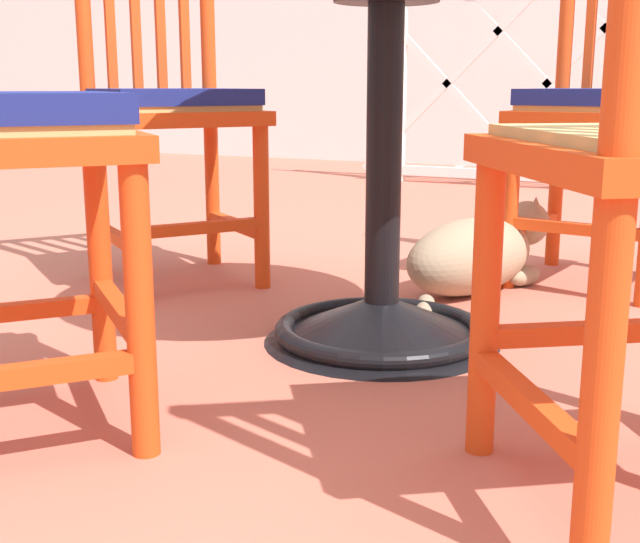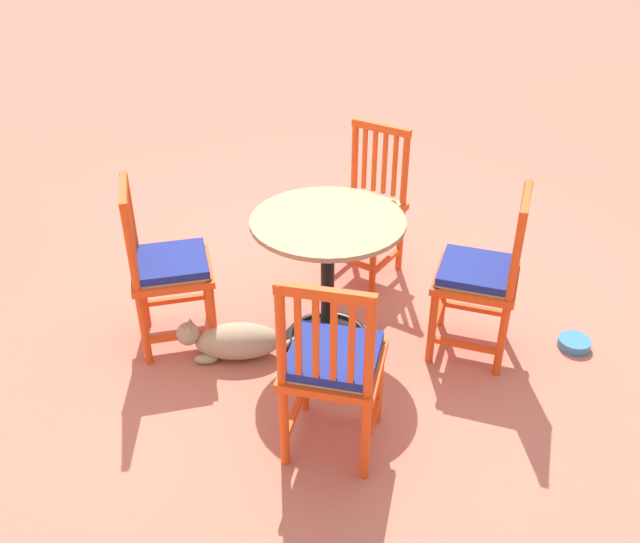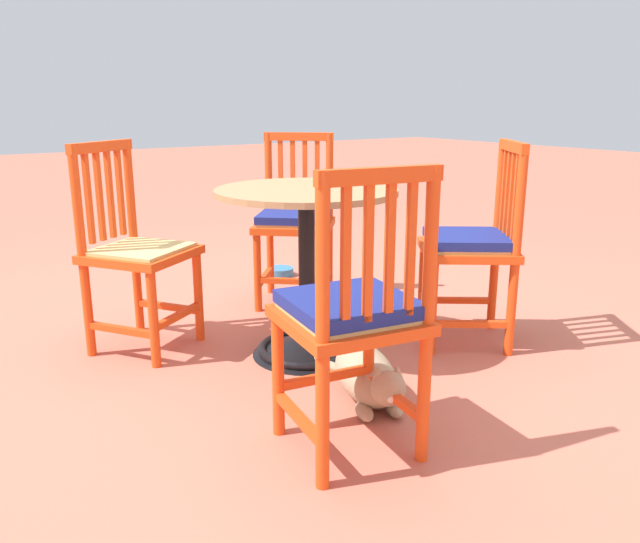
# 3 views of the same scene
# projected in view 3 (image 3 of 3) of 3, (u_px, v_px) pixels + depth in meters

# --- Properties ---
(ground_plane) EXTENTS (24.00, 24.00, 0.00)m
(ground_plane) POSITION_uv_depth(u_px,v_px,m) (263.00, 344.00, 2.93)
(ground_plane) COLOR #BC604C
(cafe_table) EXTENTS (0.76, 0.76, 0.73)m
(cafe_table) POSITION_uv_depth(u_px,v_px,m) (307.00, 292.00, 2.74)
(cafe_table) COLOR black
(cafe_table) RESTS_ON ground_plane
(orange_chair_near_fence) EXTENTS (0.56, 0.56, 0.91)m
(orange_chair_near_fence) POSITION_uv_depth(u_px,v_px,m) (295.00, 222.00, 3.43)
(orange_chair_near_fence) COLOR #D64214
(orange_chair_near_fence) RESTS_ON ground_plane
(orange_chair_by_planter) EXTENTS (0.55, 0.55, 0.91)m
(orange_chair_by_planter) POSITION_uv_depth(u_px,v_px,m) (136.00, 253.00, 2.79)
(orange_chair_by_planter) COLOR #D64214
(orange_chair_by_planter) RESTS_ON ground_plane
(orange_chair_at_corner) EXTENTS (0.46, 0.46, 0.91)m
(orange_chair_at_corner) POSITION_uv_depth(u_px,v_px,m) (352.00, 317.00, 1.93)
(orange_chair_at_corner) COLOR #D64214
(orange_chair_at_corner) RESTS_ON ground_plane
(orange_chair_tucked_in) EXTENTS (0.56, 0.56, 0.91)m
(orange_chair_tucked_in) POSITION_uv_depth(u_px,v_px,m) (472.00, 247.00, 2.86)
(orange_chair_tucked_in) COLOR #D64214
(orange_chair_tucked_in) RESTS_ON ground_plane
(tabby_cat) EXTENTS (0.34, 0.74, 0.23)m
(tabby_cat) POSITION_uv_depth(u_px,v_px,m) (368.00, 378.00, 2.35)
(tabby_cat) COLOR #9E896B
(tabby_cat) RESTS_ON ground_plane
(pet_water_bowl) EXTENTS (0.17, 0.17, 0.05)m
(pet_water_bowl) POSITION_uv_depth(u_px,v_px,m) (280.00, 272.00, 4.06)
(pet_water_bowl) COLOR teal
(pet_water_bowl) RESTS_ON ground_plane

